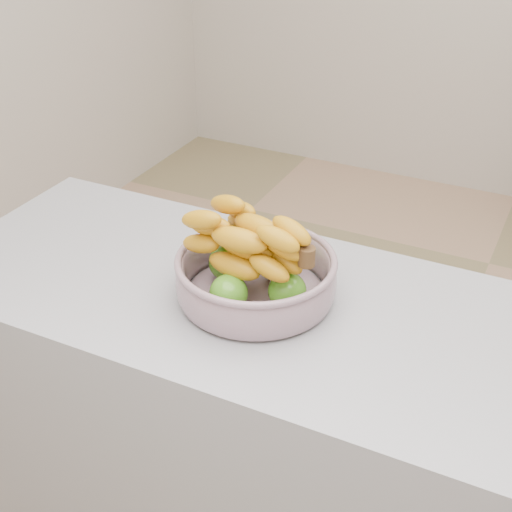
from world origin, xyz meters
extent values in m
plane|color=tan|center=(0.00, 0.00, 0.00)|extent=(4.00, 4.00, 0.00)
cube|color=#97989F|center=(0.00, -0.66, 0.45)|extent=(2.00, 0.60, 0.90)
cylinder|color=#A3B0C3|center=(-0.27, -0.66, 0.91)|extent=(0.28, 0.28, 0.01)
torus|color=#A3B0C3|center=(-0.27, -0.66, 0.99)|extent=(0.33, 0.33, 0.02)
sphere|color=#4D8917|center=(-0.29, -0.74, 0.95)|extent=(0.08, 0.08, 0.08)
sphere|color=#4D8917|center=(-0.19, -0.68, 0.95)|extent=(0.08, 0.08, 0.08)
sphere|color=#4D8917|center=(-0.25, -0.58, 0.95)|extent=(0.08, 0.08, 0.08)
sphere|color=#4D8917|center=(-0.35, -0.64, 0.95)|extent=(0.08, 0.08, 0.08)
ellipsoid|color=gold|center=(-0.30, -0.71, 1.00)|extent=(0.21, 0.08, 0.05)
ellipsoid|color=gold|center=(-0.28, -0.66, 1.00)|extent=(0.21, 0.10, 0.05)
ellipsoid|color=gold|center=(-0.27, -0.61, 1.00)|extent=(0.21, 0.12, 0.05)
ellipsoid|color=gold|center=(-0.28, -0.69, 1.03)|extent=(0.21, 0.06, 0.05)
ellipsoid|color=gold|center=(-0.27, -0.63, 1.03)|extent=(0.21, 0.13, 0.05)
ellipsoid|color=gold|center=(-0.27, -0.66, 1.07)|extent=(0.21, 0.10, 0.05)
ellipsoid|color=gold|center=(-0.28, -0.71, 1.06)|extent=(0.21, 0.05, 0.05)
cylinder|color=#462E16|center=(-0.15, -0.69, 1.05)|extent=(0.03, 0.03, 0.04)
camera|label=1|loc=(0.26, -1.75, 1.74)|focal=50.00mm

